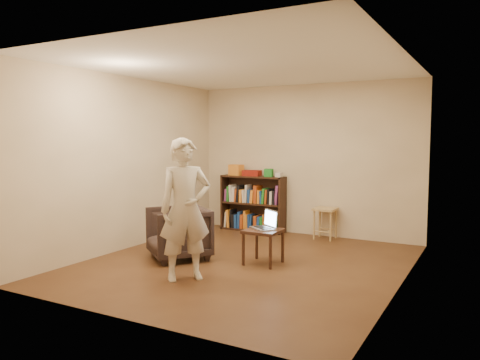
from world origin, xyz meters
The scene contains 15 objects.
floor centered at (0.00, 0.00, 0.00)m, with size 4.50×4.50×0.00m, color #462716.
ceiling centered at (0.00, 0.00, 2.60)m, with size 4.50×4.50×0.00m, color white.
wall_back centered at (0.00, 2.25, 1.30)m, with size 4.00×4.00×0.00m, color beige.
wall_left centered at (-2.00, 0.00, 1.30)m, with size 4.50×4.50×0.00m, color beige.
wall_right centered at (2.00, 0.00, 1.30)m, with size 4.50×4.50×0.00m, color beige.
bookshelf centered at (-0.95, 2.09, 0.44)m, with size 1.20×0.30×1.00m.
box_yellow centered at (-1.28, 2.06, 1.10)m, with size 0.24×0.18×0.20m, color orange.
red_cloth centered at (-0.97, 2.08, 1.05)m, with size 0.31×0.22×0.10m, color maroon.
box_green centered at (-0.62, 2.05, 1.07)m, with size 0.14×0.14×0.14m, color #207927.
box_white centered at (-0.43, 2.07, 1.04)m, with size 0.10×0.10×0.08m, color silver.
stool centered at (0.43, 2.03, 0.42)m, with size 0.36×0.36×0.52m.
armchair centered at (-0.94, -0.20, 0.36)m, with size 0.77×0.79×0.72m, color #332522.
side_table centered at (0.22, 0.12, 0.39)m, with size 0.45×0.45×0.46m.
laptop centered at (0.22, 0.19, 0.52)m, with size 0.42×0.40×0.25m.
person centered at (-0.29, -0.95, 0.84)m, with size 0.61×0.40×1.68m, color beige.
Camera 1 is at (2.89, -5.41, 1.66)m, focal length 35.00 mm.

